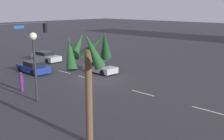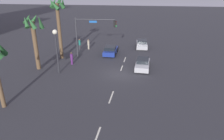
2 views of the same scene
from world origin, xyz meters
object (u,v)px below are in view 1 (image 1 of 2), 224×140
object	(u,v)px
car_0	(100,67)
car_2	(33,67)
traffic_signal	(16,40)
palm_tree_1	(88,59)
car_1	(46,57)
streetlamp	(34,53)
pedestrian_0	(21,81)

from	to	relation	value
car_0	car_2	size ratio (longest dim) A/B	0.97
car_2	traffic_signal	size ratio (longest dim) A/B	0.71
palm_tree_1	traffic_signal	bearing A→B (deg)	-14.17
traffic_signal	palm_tree_1	xyz separation A→B (m)	(-14.91, 3.76, 0.59)
palm_tree_1	car_1	bearing A→B (deg)	-27.34
car_2	palm_tree_1	bearing A→B (deg)	158.93
traffic_signal	palm_tree_1	size ratio (longest dim) A/B	0.98
car_2	streetlamp	bearing A→B (deg)	151.09
traffic_signal	palm_tree_1	world-z (taller)	palm_tree_1
car_2	streetlamp	distance (m)	10.43
car_0	pedestrian_0	size ratio (longest dim) A/B	2.41
car_0	pedestrian_0	world-z (taller)	pedestrian_0
car_1	car_2	xyz separation A→B (m)	(-4.81, 4.68, 0.00)
streetlamp	pedestrian_0	bearing A→B (deg)	-8.05
streetlamp	car_2	bearing A→B (deg)	-28.91
car_0	streetlamp	bearing A→B (deg)	109.12
car_1	streetlamp	bearing A→B (deg)	144.92
traffic_signal	car_1	bearing A→B (deg)	-48.27
car_1	pedestrian_0	world-z (taller)	pedestrian_0
car_1	streetlamp	size ratio (longest dim) A/B	0.86
car_2	streetlamp	world-z (taller)	streetlamp
car_0	palm_tree_1	xyz separation A→B (m)	(-11.40, 11.56, 4.00)
streetlamp	pedestrian_0	xyz separation A→B (m)	(3.22, -0.46, -2.90)
car_1	pedestrian_0	distance (m)	13.68
streetlamp	palm_tree_1	xyz separation A→B (m)	(-7.95, 1.61, 0.80)
car_2	pedestrian_0	xyz separation A→B (m)	(-5.47, 4.34, 0.28)
car_2	palm_tree_1	xyz separation A→B (m)	(-16.64, 6.41, 3.98)
traffic_signal	palm_tree_1	distance (m)	15.39
car_0	streetlamp	xyz separation A→B (m)	(-3.45, 9.95, 3.20)
car_1	car_2	distance (m)	6.71
car_1	traffic_signal	size ratio (longest dim) A/B	0.76
car_0	traffic_signal	size ratio (longest dim) A/B	0.68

